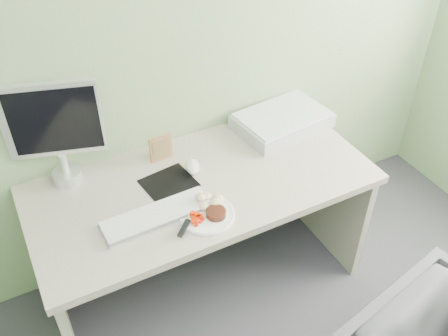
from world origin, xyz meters
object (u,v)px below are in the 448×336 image
desk (203,210)px  monitor (54,128)px  plate (207,215)px  scanner (282,121)px

desk → monitor: (-0.55, 0.31, 0.47)m
monitor → plate: bearing=-31.8°
plate → monitor: 0.76m
plate → scanner: scanner is taller
plate → desk: bearing=70.0°
scanner → monitor: 1.15m
desk → plate: plate is taller
desk → monitor: size_ratio=3.16×
desk → monitor: monitor is taller
scanner → monitor: monitor is taller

